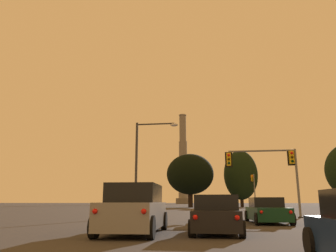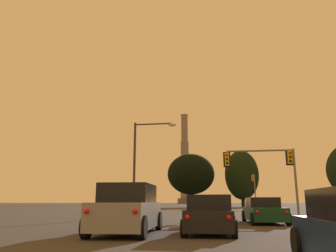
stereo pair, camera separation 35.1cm
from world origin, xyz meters
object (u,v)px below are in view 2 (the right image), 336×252
at_px(traffic_light_overhead_right, 269,165).
at_px(street_lamp, 142,156).
at_px(suv_left_lane_second, 128,209).
at_px(hatchback_center_lane_second, 211,216).
at_px(hatchback_center_lane_front, 212,211).
at_px(sedan_right_lane_front, 263,211).
at_px(traffic_light_far_right, 254,186).
at_px(smokestack, 185,168).

bearing_deg(traffic_light_overhead_right, street_lamp, -173.30).
distance_m(suv_left_lane_second, hatchback_center_lane_second, 3.20).
height_order(hatchback_center_lane_second, hatchback_center_lane_front, same).
relative_size(sedan_right_lane_front, traffic_light_overhead_right, 0.84).
distance_m(suv_left_lane_second, street_lamp, 13.73).
distance_m(suv_left_lane_second, traffic_light_far_right, 43.75).
height_order(hatchback_center_lane_front, smokestack, smokestack).
relative_size(hatchback_center_lane_second, sedan_right_lane_front, 0.87).
bearing_deg(street_lamp, hatchback_center_lane_second, -65.62).
xyz_separation_m(suv_left_lane_second, smokestack, (-13.98, 166.37, 18.47)).
bearing_deg(traffic_light_overhead_right, hatchback_center_lane_second, -107.86).
relative_size(suv_left_lane_second, street_lamp, 0.66).
distance_m(suv_left_lane_second, smokestack, 167.97).
bearing_deg(suv_left_lane_second, hatchback_center_lane_second, 5.77).
xyz_separation_m(hatchback_center_lane_front, traffic_light_far_right, (6.18, 36.47, 3.03)).
relative_size(suv_left_lane_second, hatchback_center_lane_second, 1.20).
relative_size(hatchback_center_lane_front, traffic_light_far_right, 0.74).
bearing_deg(sedan_right_lane_front, traffic_light_overhead_right, 74.59).
distance_m(sedan_right_lane_front, smokestack, 161.52).
bearing_deg(smokestack, traffic_light_far_right, -79.35).
distance_m(hatchback_center_lane_second, smokestack, 167.84).
distance_m(sedan_right_lane_front, traffic_light_overhead_right, 7.88).
distance_m(hatchback_center_lane_second, street_lamp, 14.30).
bearing_deg(hatchback_center_lane_second, traffic_light_overhead_right, 73.62).
bearing_deg(traffic_light_overhead_right, smokestack, 98.05).
relative_size(suv_left_lane_second, hatchback_center_lane_front, 1.19).
bearing_deg(hatchback_center_lane_front, hatchback_center_lane_second, -92.24).
height_order(suv_left_lane_second, sedan_right_lane_front, suv_left_lane_second).
bearing_deg(hatchback_center_lane_second, street_lamp, 115.86).
height_order(sedan_right_lane_front, hatchback_center_lane_front, hatchback_center_lane_front).
bearing_deg(street_lamp, suv_left_lane_second, -79.05).
xyz_separation_m(traffic_light_far_right, street_lamp, (-11.79, -29.72, 1.04)).
bearing_deg(street_lamp, traffic_light_far_right, 68.36).
bearing_deg(traffic_light_overhead_right, traffic_light_far_right, 86.54).
bearing_deg(traffic_light_overhead_right, hatchback_center_lane_front, -119.32).
xyz_separation_m(hatchback_center_lane_second, traffic_light_far_right, (6.13, 42.20, 3.03)).
relative_size(traffic_light_far_right, smokestack, 0.11).
bearing_deg(sedan_right_lane_front, street_lamp, 143.19).
relative_size(hatchback_center_lane_front, traffic_light_overhead_right, 0.74).
xyz_separation_m(sedan_right_lane_front, street_lamp, (-8.48, 5.77, 4.07)).
bearing_deg(hatchback_center_lane_front, traffic_light_far_right, 77.59).
bearing_deg(sedan_right_lane_front, smokestack, 94.53).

